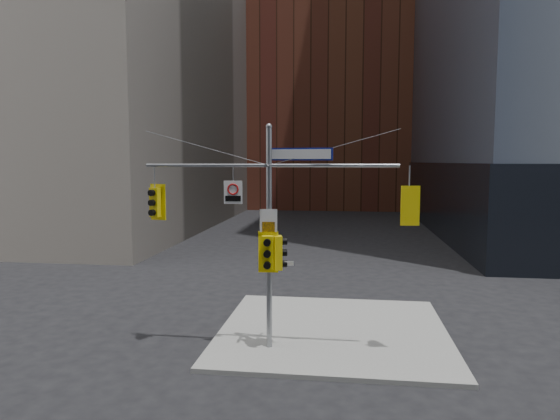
% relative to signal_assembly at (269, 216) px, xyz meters
% --- Properties ---
extents(ground, '(160.00, 160.00, 0.00)m').
position_rel_signal_assembly_xyz_m(ground, '(0.00, -1.99, -4.42)').
color(ground, black).
rests_on(ground, ground).
extents(sidewalk_corner, '(8.00, 8.00, 0.15)m').
position_rel_signal_assembly_xyz_m(sidewalk_corner, '(2.00, 2.01, -4.34)').
color(sidewalk_corner, gray).
rests_on(sidewalk_corner, ground).
extents(brick_midrise, '(26.00, 20.00, 28.00)m').
position_rel_signal_assembly_xyz_m(brick_midrise, '(0.00, 56.01, 9.58)').
color(brick_midrise, brown).
rests_on(brick_midrise, ground).
extents(signal_assembly, '(8.00, 0.80, 7.30)m').
position_rel_signal_assembly_xyz_m(signal_assembly, '(0.00, 0.00, 0.00)').
color(signal_assembly, gray).
rests_on(signal_assembly, ground).
extents(traffic_light_west_arm, '(0.56, 0.52, 1.19)m').
position_rel_signal_assembly_xyz_m(traffic_light_west_arm, '(-3.75, 0.01, 0.38)').
color(traffic_light_west_arm, yellow).
rests_on(traffic_light_west_arm, ground).
extents(traffic_light_east_arm, '(0.57, 0.49, 1.20)m').
position_rel_signal_assembly_xyz_m(traffic_light_east_arm, '(4.29, 0.00, 0.38)').
color(traffic_light_east_arm, yellow).
rests_on(traffic_light_east_arm, ground).
extents(traffic_light_pole_side, '(0.47, 0.40, 1.08)m').
position_rel_signal_assembly_xyz_m(traffic_light_pole_side, '(0.32, 0.02, -1.18)').
color(traffic_light_pole_side, yellow).
rests_on(traffic_light_pole_side, ground).
extents(traffic_light_pole_front, '(0.63, 0.52, 1.32)m').
position_rel_signal_assembly_xyz_m(traffic_light_pole_front, '(-0.00, -0.27, -1.13)').
color(traffic_light_pole_front, yellow).
rests_on(traffic_light_pole_front, ground).
extents(street_sign_blade, '(2.00, 0.29, 0.39)m').
position_rel_signal_assembly_xyz_m(street_sign_blade, '(0.99, 0.00, 1.93)').
color(street_sign_blade, navy).
rests_on(street_sign_blade, ground).
extents(regulatory_sign_arm, '(0.59, 0.11, 0.74)m').
position_rel_signal_assembly_xyz_m(regulatory_sign_arm, '(-1.15, -0.02, 0.76)').
color(regulatory_sign_arm, silver).
rests_on(regulatory_sign_arm, ground).
extents(regulatory_sign_pole, '(0.55, 0.08, 0.72)m').
position_rel_signal_assembly_xyz_m(regulatory_sign_pole, '(0.00, -0.11, -0.16)').
color(regulatory_sign_pole, silver).
rests_on(regulatory_sign_pole, ground).
extents(street_blade_ew, '(0.66, 0.06, 0.13)m').
position_rel_signal_assembly_xyz_m(street_blade_ew, '(0.45, 0.01, -1.51)').
color(street_blade_ew, silver).
rests_on(street_blade_ew, ground).
extents(street_blade_ns, '(0.14, 0.83, 0.17)m').
position_rel_signal_assembly_xyz_m(street_blade_ns, '(0.00, 0.46, -1.61)').
color(street_blade_ns, '#145926').
rests_on(street_blade_ns, ground).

